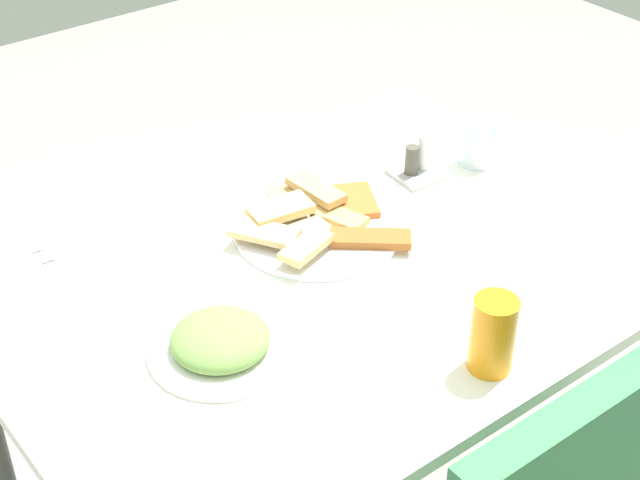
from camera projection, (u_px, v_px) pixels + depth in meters
The scene contains 7 objects.
dining_table at pixel (322, 311), 1.68m from camera, with size 1.12×0.84×0.77m.
pide_platter at pixel (317, 225), 1.71m from camera, with size 0.31×0.32×0.04m.
salad_plate_greens at pixel (220, 342), 1.45m from camera, with size 0.22×0.22×0.05m.
soda_can at pixel (493, 335), 1.40m from camera, with size 0.07×0.07×0.12m, color orange.
drinking_glass at pixel (478, 143), 1.89m from camera, with size 0.07×0.07×0.09m, color silver.
spoon at pixel (3, 273), 1.61m from camera, with size 0.18×0.01×0.01m, color silver.
condiment_caddy at pixel (418, 165), 1.86m from camera, with size 0.10×0.10×0.08m.
Camera 1 is at (0.80, 1.03, 1.74)m, focal length 54.61 mm.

